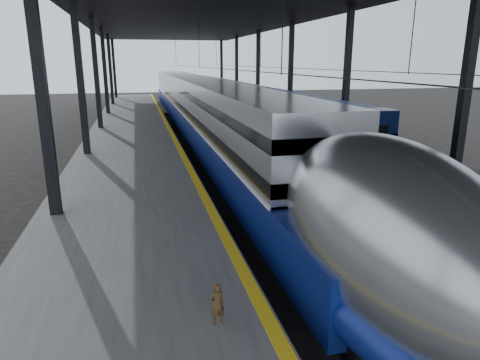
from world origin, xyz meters
name	(u,v)px	position (x,y,z in m)	size (l,w,h in m)	color
ground	(265,295)	(0.00, 0.00, 0.00)	(160.00, 160.00, 0.00)	black
platform	(131,144)	(-3.50, 20.00, 0.50)	(6.00, 80.00, 1.00)	#4C4C4F
yellow_strip	(173,135)	(-0.70, 20.00, 1.00)	(0.30, 80.00, 0.01)	yellow
rails	(245,145)	(4.50, 20.00, 0.08)	(6.52, 80.00, 0.16)	slate
canopy	(207,11)	(1.90, 20.00, 9.12)	(18.00, 75.00, 9.47)	black
tgv_train	(200,109)	(2.00, 25.55, 2.15)	(3.21, 65.20, 4.60)	#A9ABB0
second_train	(235,101)	(7.00, 34.63, 1.94)	(2.78, 56.05, 3.83)	navy
child	(217,304)	(-1.69, -2.39, 1.42)	(0.31, 0.20, 0.85)	#432E16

